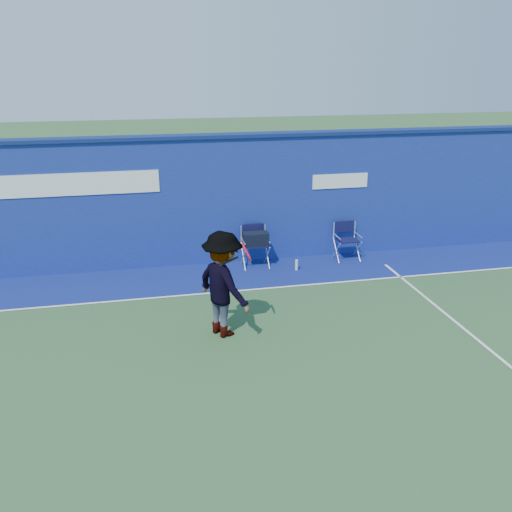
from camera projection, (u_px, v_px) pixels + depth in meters
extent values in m
plane|color=#31552D|center=(229.00, 375.00, 8.54)|extent=(80.00, 80.00, 0.00)
cube|color=navy|center=(192.00, 203.00, 12.81)|extent=(24.00, 0.40, 3.00)
cube|color=navy|center=(190.00, 137.00, 12.29)|extent=(24.00, 0.50, 0.08)
cube|color=white|center=(55.00, 185.00, 11.83)|extent=(4.50, 0.02, 0.50)
cube|color=white|center=(340.00, 181.00, 13.18)|extent=(1.40, 0.02, 0.35)
cube|color=navy|center=(200.00, 278.00, 12.31)|extent=(24.00, 1.80, 0.01)
cube|color=white|center=(204.00, 294.00, 11.48)|extent=(24.00, 0.06, 0.01)
cube|color=#0F0F38|center=(255.00, 245.00, 12.86)|extent=(0.52, 0.44, 0.03)
cube|color=silver|center=(253.00, 233.00, 13.02)|extent=(0.59, 0.03, 0.43)
cube|color=#0F0F38|center=(253.00, 230.00, 12.99)|extent=(0.52, 0.03, 0.30)
cube|color=black|center=(256.00, 239.00, 12.78)|extent=(0.59, 0.34, 0.32)
cube|color=#0F0F38|center=(253.00, 228.00, 12.98)|extent=(0.43, 0.06, 0.23)
cube|color=#0F0F38|center=(347.00, 240.00, 13.32)|extent=(0.49, 0.41, 0.03)
cube|color=silver|center=(344.00, 230.00, 13.48)|extent=(0.55, 0.02, 0.40)
cube|color=#0F0F38|center=(344.00, 226.00, 13.45)|extent=(0.49, 0.03, 0.28)
cylinder|color=silver|center=(297.00, 265.00, 12.75)|extent=(0.07, 0.07, 0.26)
imported|color=#EA4738|center=(223.00, 284.00, 9.52)|extent=(1.24, 1.44, 1.93)
torus|color=red|center=(246.00, 252.00, 9.28)|extent=(0.21, 0.38, 0.35)
cylinder|color=gray|center=(246.00, 252.00, 9.28)|extent=(0.16, 0.32, 0.29)
cylinder|color=black|center=(229.00, 261.00, 9.24)|extent=(0.33, 0.06, 0.17)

